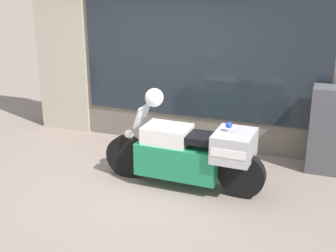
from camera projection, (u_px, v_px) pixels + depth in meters
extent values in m
plane|color=gray|center=(133.00, 185.00, 6.81)|extent=(60.00, 60.00, 0.00)
cube|color=#6B6056|center=(178.00, 49.00, 8.02)|extent=(5.43, 0.40, 3.32)
cube|color=#B2A893|center=(67.00, 41.00, 8.76)|extent=(1.01, 0.55, 3.32)
cube|color=#1E262D|center=(201.00, 50.00, 7.66)|extent=(4.19, 0.02, 2.32)
cube|color=slate|center=(201.00, 127.00, 8.36)|extent=(3.97, 0.30, 0.55)
cube|color=silver|center=(204.00, 70.00, 8.14)|extent=(3.97, 0.02, 1.54)
cube|color=beige|center=(203.00, 26.00, 7.76)|extent=(3.97, 0.30, 0.03)
cube|color=maroon|center=(135.00, 21.00, 8.14)|extent=(0.18, 0.04, 0.05)
cube|color=#C68E19|center=(203.00, 24.00, 7.75)|extent=(0.18, 0.04, 0.05)
cube|color=navy|center=(278.00, 27.00, 7.35)|extent=(0.18, 0.04, 0.05)
cube|color=white|center=(152.00, 101.00, 8.46)|extent=(0.19, 0.02, 0.27)
cube|color=orange|center=(252.00, 112.00, 7.86)|extent=(0.19, 0.01, 0.27)
cylinder|color=black|center=(127.00, 156.00, 7.01)|extent=(0.65, 0.16, 0.64)
cylinder|color=black|center=(242.00, 175.00, 6.39)|extent=(0.65, 0.16, 0.64)
cube|color=#1E8456|center=(179.00, 159.00, 6.69)|extent=(1.21, 0.57, 0.47)
cube|color=white|center=(167.00, 135.00, 6.64)|extent=(0.67, 0.50, 0.27)
cube|color=black|center=(198.00, 138.00, 6.47)|extent=(0.71, 0.42, 0.10)
cube|color=#B7B7BC|center=(234.00, 146.00, 6.30)|extent=(0.54, 0.65, 0.38)
cube|color=white|center=(234.00, 146.00, 6.30)|extent=(0.49, 0.66, 0.11)
cube|color=#B2BCC6|center=(142.00, 115.00, 6.69)|extent=(0.13, 0.38, 0.30)
sphere|color=white|center=(129.00, 134.00, 6.88)|extent=(0.14, 0.14, 0.14)
sphere|color=blue|center=(229.00, 125.00, 6.24)|extent=(0.09, 0.09, 0.09)
sphere|color=white|center=(154.00, 98.00, 6.53)|extent=(0.26, 0.26, 0.26)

